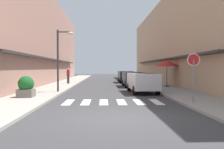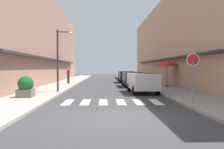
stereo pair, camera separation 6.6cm
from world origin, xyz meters
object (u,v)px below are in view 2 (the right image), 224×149
object	(u,v)px
parked_car_near	(142,81)
pedestrian_walking_near	(68,75)
cafe_umbrella	(167,63)
parked_car_far	(126,75)
street_lamp	(61,53)
planter_corner	(26,87)
round_street_sign	(193,65)
parked_car_mid	(132,77)

from	to	relation	value
parked_car_near	pedestrian_walking_near	world-z (taller)	pedestrian_walking_near
cafe_umbrella	pedestrian_walking_near	distance (m)	11.00
parked_car_far	pedestrian_walking_near	world-z (taller)	pedestrian_walking_near
street_lamp	pedestrian_walking_near	xyz separation A→B (m)	(-0.82, 9.20, -1.90)
parked_car_near	parked_car_far	distance (m)	12.79
parked_car_far	cafe_umbrella	bearing A→B (deg)	-68.77
planter_corner	round_street_sign	bearing A→B (deg)	-15.87
parked_car_far	cafe_umbrella	size ratio (longest dim) A/B	1.64
street_lamp	parked_car_mid	bearing A→B (deg)	44.36
cafe_umbrella	pedestrian_walking_near	bearing A→B (deg)	155.50
parked_car_far	round_street_sign	size ratio (longest dim) A/B	1.63
round_street_sign	cafe_umbrella	distance (m)	10.65
parked_car_near	round_street_sign	bearing A→B (deg)	-74.55
parked_car_mid	cafe_umbrella	xyz separation A→B (m)	(3.12, -1.20, 1.36)
parked_car_far	planter_corner	bearing A→B (deg)	-115.08
parked_car_mid	street_lamp	distance (m)	8.64
parked_car_far	round_street_sign	distance (m)	18.66
parked_car_near	parked_car_mid	size ratio (longest dim) A/B	1.04
parked_car_mid	planter_corner	xyz separation A→B (m)	(-7.48, -9.15, -0.19)
parked_car_near	parked_car_far	xyz separation A→B (m)	(-0.00, 12.79, -0.00)
parked_car_near	round_street_sign	size ratio (longest dim) A/B	1.77
cafe_umbrella	round_street_sign	bearing A→B (deg)	-98.23
pedestrian_walking_near	street_lamp	bearing A→B (deg)	-97.31
street_lamp	parked_car_near	bearing A→B (deg)	-0.84
street_lamp	cafe_umbrella	distance (m)	10.27
parked_car_far	pedestrian_walking_near	distance (m)	7.67
street_lamp	pedestrian_walking_near	size ratio (longest dim) A/B	2.60
street_lamp	cafe_umbrella	size ratio (longest dim) A/B	1.85
parked_car_near	round_street_sign	distance (m)	6.09
parked_car_near	parked_car_mid	world-z (taller)	same
parked_car_near	street_lamp	world-z (taller)	street_lamp
cafe_umbrella	street_lamp	bearing A→B (deg)	-152.89
pedestrian_walking_near	parked_car_far	bearing A→B (deg)	14.69
parked_car_near	planter_corner	size ratio (longest dim) A/B	3.47
parked_car_near	parked_car_far	bearing A→B (deg)	90.00
round_street_sign	planter_corner	bearing A→B (deg)	164.13
street_lamp	planter_corner	distance (m)	4.22
round_street_sign	street_lamp	size ratio (longest dim) A/B	0.54
parked_car_mid	street_lamp	world-z (taller)	street_lamp
street_lamp	round_street_sign	bearing A→B (deg)	-37.63
parked_car_mid	parked_car_near	bearing A→B (deg)	-90.00
parked_car_near	cafe_umbrella	distance (m)	5.85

